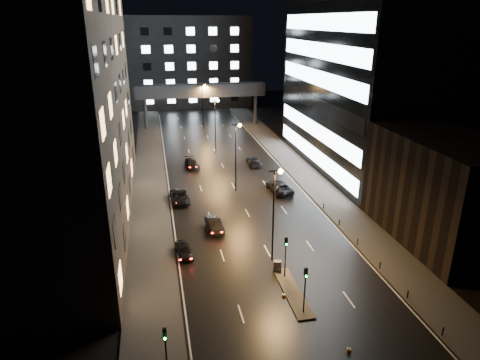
{
  "coord_description": "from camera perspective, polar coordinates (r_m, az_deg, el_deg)",
  "views": [
    {
      "loc": [
        -11.19,
        -29.83,
        23.76
      ],
      "look_at": [
        -0.62,
        21.86,
        4.0
      ],
      "focal_mm": 32.0,
      "sensor_mm": 36.0,
      "label": 1
    }
  ],
  "objects": [
    {
      "name": "median_island",
      "position": [
        41.31,
        7.01,
        -14.63
      ],
      "size": [
        1.6,
        8.0,
        0.15
      ],
      "primitive_type": "cube",
      "color": "#383533",
      "rests_on": "ground"
    },
    {
      "name": "building_far",
      "position": [
        128.82,
        -6.77,
        15.38
      ],
      "size": [
        34.0,
        14.0,
        25.0
      ],
      "primitive_type": "cube",
      "color": "#333335",
      "rests_on": "ground"
    },
    {
      "name": "building_right_glass",
      "position": [
        75.14,
        18.22,
        18.61
      ],
      "size": [
        20.0,
        36.0,
        45.0
      ],
      "primitive_type": "cube",
      "color": "black",
      "rests_on": "ground"
    },
    {
      "name": "streetlight_far",
      "position": [
        99.99,
        -4.95,
        10.52
      ],
      "size": [
        1.45,
        0.5,
        10.15
      ],
      "color": "black",
      "rests_on": "ground"
    },
    {
      "name": "cone_b",
      "position": [
        36.01,
        14.32,
        -21.04
      ],
      "size": [
        0.52,
        0.52,
        0.47
      ],
      "primitive_type": "cone",
      "rotation": [
        0.0,
        0.0,
        -0.38
      ],
      "color": "#FE510D",
      "rests_on": "ground"
    },
    {
      "name": "ground",
      "position": [
        74.61,
        -2.33,
        1.94
      ],
      "size": [
        160.0,
        160.0,
        0.0
      ],
      "primitive_type": "plane",
      "color": "black",
      "rests_on": "ground"
    },
    {
      "name": "skybridge",
      "position": [
        101.64,
        -5.21,
        11.72
      ],
      "size": [
        30.0,
        3.0,
        10.0
      ],
      "color": "#333335",
      "rests_on": "ground"
    },
    {
      "name": "car_away_a",
      "position": [
        46.85,
        -7.46,
        -9.22
      ],
      "size": [
        2.01,
        3.96,
        1.29
      ],
      "primitive_type": "imported",
      "rotation": [
        0.0,
        0.0,
        0.13
      ],
      "color": "black",
      "rests_on": "ground"
    },
    {
      "name": "car_away_d",
      "position": [
        73.9,
        -6.43,
        2.21
      ],
      "size": [
        2.49,
        5.0,
        1.4
      ],
      "primitive_type": "imported",
      "rotation": [
        0.0,
        0.0,
        0.11
      ],
      "color": "black",
      "rests_on": "ground"
    },
    {
      "name": "sidewalk_left",
      "position": [
        69.04,
        -11.93,
        0.0
      ],
      "size": [
        5.0,
        110.0,
        0.15
      ],
      "primitive_type": "cube",
      "color": "#383533",
      "rests_on": "ground"
    },
    {
      "name": "utility_cabinet",
      "position": [
        43.77,
        5.01,
        -11.33
      ],
      "size": [
        0.85,
        0.66,
        1.13
      ],
      "primitive_type": "cube",
      "rotation": [
        0.0,
        0.0,
        -0.24
      ],
      "color": "#4E4E51",
      "rests_on": "median_island"
    },
    {
      "name": "cone_a",
      "position": [
        40.63,
        5.85,
        -14.99
      ],
      "size": [
        0.48,
        0.48,
        0.44
      ],
      "primitive_type": "cone",
      "rotation": [
        0.0,
        0.0,
        0.28
      ],
      "color": "#E6550C",
      "rests_on": "ground"
    },
    {
      "name": "car_away_b",
      "position": [
        51.73,
        -3.44,
        -5.96
      ],
      "size": [
        1.97,
        4.51,
        1.44
      ],
      "primitive_type": "imported",
      "rotation": [
        0.0,
        0.0,
        0.1
      ],
      "color": "black",
      "rests_on": "ground"
    },
    {
      "name": "bollard_row",
      "position": [
        48.18,
        16.72,
        -9.37
      ],
      "size": [
        0.12,
        25.12,
        0.9
      ],
      "color": "black",
      "rests_on": "ground"
    },
    {
      "name": "sidewalk_right",
      "position": [
        72.98,
        8.05,
        1.38
      ],
      "size": [
        5.0,
        110.0,
        0.15
      ],
      "primitive_type": "cube",
      "color": "#383533",
      "rests_on": "ground"
    },
    {
      "name": "traffic_signal_near",
      "position": [
        41.68,
        6.11,
        -9.32
      ],
      "size": [
        0.28,
        0.34,
        4.4
      ],
      "color": "black",
      "rests_on": "median_island"
    },
    {
      "name": "streetlight_mid_a",
      "position": [
        61.41,
        -0.44,
        4.21
      ],
      "size": [
        1.45,
        0.5,
        10.15
      ],
      "color": "black",
      "rests_on": "ground"
    },
    {
      "name": "streetlight_mid_b",
      "position": [
        80.53,
        -3.22,
        8.12
      ],
      "size": [
        1.45,
        0.5,
        10.15
      ],
      "color": "black",
      "rests_on": "ground"
    },
    {
      "name": "car_away_c",
      "position": [
        60.07,
        -8.03,
        -2.23
      ],
      "size": [
        2.77,
        5.4,
        1.46
      ],
      "primitive_type": "imported",
      "rotation": [
        0.0,
        0.0,
        0.07
      ],
      "color": "black",
      "rests_on": "ground"
    },
    {
      "name": "building_right_low",
      "position": [
        52.88,
        25.52,
        -1.19
      ],
      "size": [
        10.0,
        18.0,
        12.0
      ],
      "primitive_type": "cube",
      "color": "black",
      "rests_on": "ground"
    },
    {
      "name": "traffic_signal_corner",
      "position": [
        31.64,
        -9.9,
        -20.98
      ],
      "size": [
        0.28,
        0.34,
        4.4
      ],
      "color": "black",
      "rests_on": "ground"
    },
    {
      "name": "building_left",
      "position": [
        55.14,
        -24.23,
        14.9
      ],
      "size": [
        15.0,
        48.0,
        40.0
      ],
      "primitive_type": "cube",
      "color": "#2D2319",
      "rests_on": "ground"
    },
    {
      "name": "streetlight_near",
      "position": [
        43.11,
        4.72,
        -3.15
      ],
      "size": [
        1.45,
        0.5,
        10.15
      ],
      "color": "black",
      "rests_on": "ground"
    },
    {
      "name": "traffic_signal_far",
      "position": [
        37.28,
        8.69,
        -13.4
      ],
      "size": [
        0.28,
        0.34,
        4.4
      ],
      "color": "black",
      "rests_on": "median_island"
    },
    {
      "name": "car_toward_b",
      "position": [
        74.59,
        1.84,
        2.55
      ],
      "size": [
        2.32,
        5.21,
        1.49
      ],
      "primitive_type": "imported",
      "rotation": [
        0.0,
        0.0,
        3.09
      ],
      "color": "black",
      "rests_on": "ground"
    },
    {
      "name": "car_toward_a",
      "position": [
        63.07,
        5.25,
        -0.9
      ],
      "size": [
        3.24,
        6.04,
        1.61
      ],
      "primitive_type": "imported",
      "rotation": [
        0.0,
        0.0,
        3.24
      ],
      "color": "black",
      "rests_on": "ground"
    }
  ]
}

